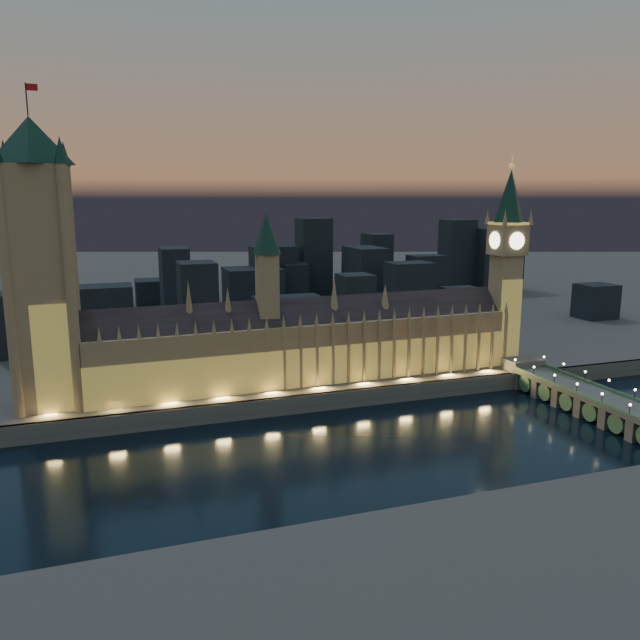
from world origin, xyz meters
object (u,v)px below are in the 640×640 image
object	(u,v)px
victoria_tower	(40,253)
westminster_bridge	(593,403)
palace_of_westminster	(308,342)
elizabeth_tower	(507,250)

from	to	relation	value
victoria_tower	westminster_bridge	size ratio (longest dim) A/B	1.12
palace_of_westminster	elizabeth_tower	world-z (taller)	elizabeth_tower
palace_of_westminster	victoria_tower	xyz separation A→B (m)	(-111.49, 0.18, 44.82)
palace_of_westminster	victoria_tower	bearing A→B (deg)	179.91
victoria_tower	palace_of_westminster	bearing A→B (deg)	-0.09
palace_of_westminster	elizabeth_tower	bearing A→B (deg)	0.10
elizabeth_tower	westminster_bridge	size ratio (longest dim) A/B	0.93
victoria_tower	westminster_bridge	bearing A→B (deg)	-16.62
victoria_tower	westminster_bridge	xyz separation A→B (m)	(219.07, -65.38, -65.20)
palace_of_westminster	westminster_bridge	xyz separation A→B (m)	(107.57, -65.20, -20.38)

